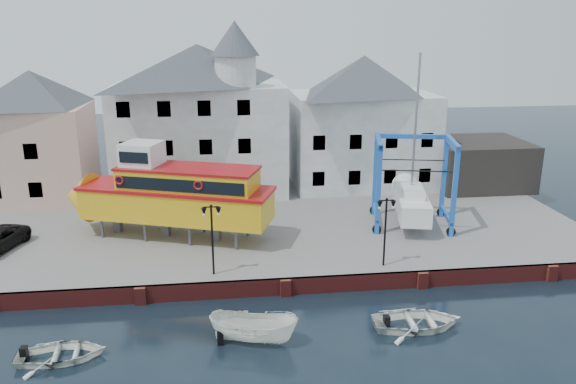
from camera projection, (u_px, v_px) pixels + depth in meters
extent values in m
plane|color=black|center=(285.00, 295.00, 31.76)|extent=(140.00, 140.00, 0.00)
cube|color=slate|center=(268.00, 222.00, 42.07)|extent=(44.00, 22.00, 1.00)
cube|color=maroon|center=(285.00, 286.00, 31.73)|extent=(44.00, 0.25, 1.00)
cube|color=maroon|center=(140.00, 296.00, 30.64)|extent=(0.60, 0.36, 1.00)
cube|color=maroon|center=(286.00, 288.00, 31.57)|extent=(0.60, 0.36, 1.00)
cube|color=maroon|center=(422.00, 280.00, 32.50)|extent=(0.60, 0.36, 1.00)
cube|color=maroon|center=(552.00, 273.00, 33.43)|extent=(0.60, 0.36, 1.00)
cube|color=#CFA593|center=(39.00, 153.00, 45.40)|extent=(8.00, 7.00, 7.50)
pyramid|color=#3C4045|center=(31.00, 88.00, 43.92)|extent=(8.00, 7.00, 2.80)
cube|color=black|center=(36.00, 190.00, 42.79)|extent=(1.00, 0.08, 1.20)
cube|color=black|center=(31.00, 151.00, 41.93)|extent=(1.00, 0.08, 1.20)
cube|color=#BDBDBD|center=(201.00, 138.00, 47.18)|extent=(14.00, 8.00, 9.00)
pyramid|color=#3C4045|center=(197.00, 64.00, 45.42)|extent=(14.00, 8.00, 3.20)
cube|color=black|center=(130.00, 187.00, 43.61)|extent=(1.00, 0.08, 1.20)
cube|color=black|center=(169.00, 185.00, 43.96)|extent=(1.00, 0.08, 1.20)
cube|color=black|center=(207.00, 184.00, 44.31)|extent=(1.00, 0.08, 1.20)
cube|color=black|center=(245.00, 183.00, 44.66)|extent=(1.00, 0.08, 1.20)
cube|color=black|center=(126.00, 149.00, 42.74)|extent=(1.00, 0.08, 1.20)
cube|color=black|center=(166.00, 148.00, 43.09)|extent=(1.00, 0.08, 1.20)
cube|color=black|center=(206.00, 147.00, 43.44)|extent=(1.00, 0.08, 1.20)
cube|color=black|center=(245.00, 146.00, 43.79)|extent=(1.00, 0.08, 1.20)
cube|color=black|center=(123.00, 110.00, 41.88)|extent=(1.00, 0.08, 1.20)
cube|color=black|center=(164.00, 109.00, 42.23)|extent=(1.00, 0.08, 1.20)
cube|color=black|center=(204.00, 108.00, 42.58)|extent=(1.00, 0.08, 1.20)
cube|color=black|center=(244.00, 108.00, 42.93)|extent=(1.00, 0.08, 1.20)
cylinder|color=#BDBDBD|center=(236.00, 71.00, 43.60)|extent=(3.20, 3.20, 2.40)
cone|color=#3C4045|center=(235.00, 38.00, 42.88)|extent=(3.80, 3.80, 2.60)
cube|color=#BDBDBD|center=(361.00, 139.00, 49.43)|extent=(12.00, 8.00, 8.00)
pyramid|color=#3C4045|center=(364.00, 75.00, 47.81)|extent=(12.00, 8.00, 3.20)
cube|color=black|center=(319.00, 179.00, 45.83)|extent=(1.00, 0.08, 1.20)
cube|color=black|center=(354.00, 178.00, 46.18)|extent=(1.00, 0.08, 1.20)
cube|color=black|center=(390.00, 176.00, 46.53)|extent=(1.00, 0.08, 1.20)
cube|color=black|center=(425.00, 175.00, 46.88)|extent=(1.00, 0.08, 1.20)
cube|color=black|center=(319.00, 143.00, 44.96)|extent=(1.00, 0.08, 1.20)
cube|color=black|center=(356.00, 142.00, 45.31)|extent=(1.00, 0.08, 1.20)
cube|color=black|center=(392.00, 141.00, 45.66)|extent=(1.00, 0.08, 1.20)
cube|color=black|center=(427.00, 140.00, 46.01)|extent=(1.00, 0.08, 1.20)
cube|color=black|center=(477.00, 163.00, 49.26)|extent=(8.00, 7.00, 4.00)
cylinder|color=black|center=(212.00, 242.00, 31.57)|extent=(0.12, 0.12, 4.00)
cube|color=black|center=(211.00, 207.00, 30.98)|extent=(0.90, 0.06, 0.06)
sphere|color=black|center=(211.00, 206.00, 30.96)|extent=(0.16, 0.16, 0.16)
cone|color=black|center=(204.00, 212.00, 31.01)|extent=(0.32, 0.32, 0.45)
sphere|color=white|center=(204.00, 215.00, 31.06)|extent=(0.18, 0.18, 0.18)
cone|color=black|center=(218.00, 211.00, 31.10)|extent=(0.32, 0.32, 0.45)
sphere|color=white|center=(219.00, 214.00, 31.16)|extent=(0.18, 0.18, 0.18)
cylinder|color=black|center=(385.00, 234.00, 32.73)|extent=(0.12, 0.12, 4.00)
cube|color=black|center=(387.00, 200.00, 32.14)|extent=(0.90, 0.06, 0.06)
sphere|color=black|center=(387.00, 199.00, 32.12)|extent=(0.16, 0.16, 0.16)
cone|color=black|center=(380.00, 205.00, 32.17)|extent=(0.32, 0.32, 0.45)
sphere|color=white|center=(380.00, 208.00, 32.23)|extent=(0.18, 0.18, 0.18)
cone|color=black|center=(393.00, 205.00, 32.27)|extent=(0.32, 0.32, 0.45)
sphere|color=white|center=(393.00, 208.00, 32.32)|extent=(0.18, 0.18, 0.18)
cylinder|color=#59595E|center=(102.00, 228.00, 37.46)|extent=(0.26, 0.26, 1.34)
cylinder|color=#59595E|center=(121.00, 216.00, 39.80)|extent=(0.26, 0.26, 1.34)
cylinder|color=#59595E|center=(145.00, 232.00, 36.79)|extent=(0.26, 0.26, 1.34)
cylinder|color=#59595E|center=(162.00, 219.00, 39.13)|extent=(0.26, 0.26, 1.34)
cylinder|color=#59595E|center=(190.00, 236.00, 36.12)|extent=(0.26, 0.26, 1.34)
cylinder|color=#59595E|center=(204.00, 223.00, 38.45)|extent=(0.26, 0.26, 1.34)
cylinder|color=#59595E|center=(236.00, 240.00, 35.45)|extent=(0.26, 0.26, 1.34)
cylinder|color=#59595E|center=(248.00, 226.00, 37.78)|extent=(0.26, 0.26, 1.34)
cube|color=#59595E|center=(118.00, 222.00, 38.53)|extent=(0.66, 0.60, 1.34)
cube|color=#59595E|center=(166.00, 226.00, 37.77)|extent=(0.66, 0.60, 1.34)
cube|color=#59595E|center=(216.00, 231.00, 37.00)|extent=(0.66, 0.60, 1.34)
cube|color=gold|center=(177.00, 204.00, 37.10)|extent=(12.92, 7.46, 1.97)
cone|color=gold|center=(79.00, 197.00, 38.65)|extent=(3.01, 3.86, 3.40)
cube|color=#A81014|center=(176.00, 188.00, 36.79)|extent=(13.22, 7.68, 0.20)
cube|color=gold|center=(188.00, 180.00, 36.42)|extent=(9.44, 5.90, 1.43)
cube|color=black|center=(178.00, 186.00, 34.96)|extent=(8.09, 2.98, 0.80)
cube|color=black|center=(197.00, 173.00, 37.85)|extent=(8.09, 2.98, 0.80)
cube|color=#A81014|center=(188.00, 168.00, 36.19)|extent=(9.64, 6.05, 0.16)
cube|color=white|center=(142.00, 155.00, 36.65)|extent=(2.98, 2.98, 1.63)
cube|color=black|center=(133.00, 158.00, 35.52)|extent=(1.86, 0.72, 0.72)
torus|color=#A81014|center=(119.00, 180.00, 35.74)|extent=(0.63, 0.33, 0.63)
torus|color=#A81014|center=(198.00, 185.00, 34.59)|extent=(0.63, 0.33, 0.63)
cube|color=#1A62B5|center=(379.00, 190.00, 37.46)|extent=(0.37, 0.37, 6.15)
cylinder|color=black|center=(377.00, 229.00, 38.26)|extent=(0.65, 0.35, 0.61)
cube|color=#1A62B5|center=(375.00, 175.00, 41.35)|extent=(0.37, 0.37, 6.15)
cylinder|color=black|center=(374.00, 210.00, 42.15)|extent=(0.65, 0.35, 0.61)
cube|color=#1A62B5|center=(454.00, 193.00, 37.01)|extent=(0.37, 0.37, 6.15)
cylinder|color=black|center=(451.00, 232.00, 37.81)|extent=(0.65, 0.35, 0.61)
cube|color=#1A62B5|center=(444.00, 176.00, 40.90)|extent=(0.37, 0.37, 6.15)
cylinder|color=black|center=(441.00, 212.00, 41.70)|extent=(0.65, 0.35, 0.61)
cube|color=#1A62B5|center=(379.00, 141.00, 38.57)|extent=(1.25, 4.35, 0.43)
cube|color=#1A62B5|center=(375.00, 212.00, 40.04)|extent=(1.16, 4.33, 0.18)
cube|color=#1A62B5|center=(452.00, 143.00, 38.11)|extent=(1.25, 4.35, 0.43)
cube|color=#1A62B5|center=(446.00, 214.00, 39.59)|extent=(1.16, 4.33, 0.18)
cube|color=#1A62B5|center=(412.00, 136.00, 40.29)|extent=(5.21, 1.44, 0.31)
cube|color=white|center=(411.00, 203.00, 39.61)|extent=(3.39, 6.87, 1.41)
cone|color=white|center=(405.00, 188.00, 43.34)|extent=(2.28, 1.81, 2.02)
cube|color=#59595E|center=(410.00, 217.00, 39.90)|extent=(0.55, 1.59, 0.61)
cube|color=white|center=(413.00, 192.00, 38.91)|extent=(1.94, 2.88, 0.53)
cylinder|color=#99999E|center=(416.00, 125.00, 38.44)|extent=(0.19, 0.19, 9.66)
cube|color=black|center=(417.00, 171.00, 37.30)|extent=(4.59, 1.12, 0.05)
cube|color=black|center=(411.00, 160.00, 40.32)|extent=(4.59, 1.12, 0.05)
imported|color=white|center=(254.00, 342.00, 27.14)|extent=(4.68, 2.85, 1.69)
imported|color=white|center=(417.00, 327.00, 28.43)|extent=(4.65, 3.39, 0.94)
imported|color=white|center=(62.00, 359.00, 25.73)|extent=(4.16, 3.12, 0.82)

